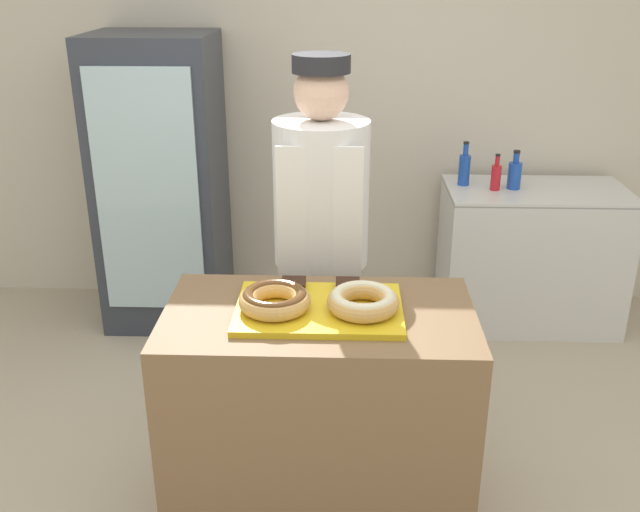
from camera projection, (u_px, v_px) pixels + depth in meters
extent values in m
plane|color=#B7A88E|center=(319.00, 510.00, 2.95)|extent=(14.00, 14.00, 0.00)
cube|color=beige|center=(332.00, 93.00, 4.40)|extent=(8.00, 0.06, 2.70)
cube|color=brown|center=(319.00, 417.00, 2.77)|extent=(1.14, 0.65, 0.92)
cube|color=yellow|center=(319.00, 309.00, 2.59)|extent=(0.60, 0.42, 0.02)
torus|color=tan|center=(275.00, 300.00, 2.55)|extent=(0.26, 0.26, 0.07)
torus|color=brown|center=(275.00, 296.00, 2.55)|extent=(0.23, 0.23, 0.04)
torus|color=tan|center=(363.00, 302.00, 2.54)|extent=(0.26, 0.26, 0.07)
torus|color=beige|center=(363.00, 297.00, 2.54)|extent=(0.23, 0.23, 0.04)
cube|color=black|center=(293.00, 284.00, 2.73)|extent=(0.09, 0.09, 0.03)
cube|color=black|center=(348.00, 285.00, 2.72)|extent=(0.09, 0.09, 0.03)
cylinder|color=#4C4C51|center=(321.00, 343.00, 3.39)|extent=(0.30, 0.30, 0.85)
cylinder|color=white|center=(321.00, 193.00, 3.10)|extent=(0.42, 0.42, 0.64)
cube|color=white|center=(320.00, 298.00, 3.08)|extent=(0.35, 0.02, 1.34)
sphere|color=beige|center=(321.00, 93.00, 2.94)|extent=(0.23, 0.23, 0.23)
cylinder|color=#232328|center=(321.00, 63.00, 2.89)|extent=(0.24, 0.24, 0.07)
cube|color=#333842|center=(162.00, 184.00, 4.27)|extent=(0.70, 0.63, 1.74)
cube|color=silver|center=(147.00, 194.00, 3.95)|extent=(0.58, 0.02, 1.39)
cube|color=silver|center=(530.00, 256.00, 4.36)|extent=(1.06, 0.59, 0.86)
cube|color=gray|center=(538.00, 192.00, 4.21)|extent=(1.06, 0.59, 0.01)
cylinder|color=red|center=(496.00, 178.00, 4.15)|extent=(0.06, 0.06, 0.15)
cylinder|color=red|center=(497.00, 161.00, 4.11)|extent=(0.03, 0.03, 0.06)
cylinder|color=black|center=(498.00, 155.00, 4.10)|extent=(0.03, 0.03, 0.01)
cylinder|color=#1E4CB2|center=(464.00, 170.00, 4.24)|extent=(0.07, 0.07, 0.18)
cylinder|color=#1E4CB2|center=(466.00, 150.00, 4.20)|extent=(0.03, 0.03, 0.07)
cylinder|color=black|center=(466.00, 143.00, 4.18)|extent=(0.03, 0.03, 0.01)
cylinder|color=#1E4CB2|center=(514.00, 176.00, 4.18)|extent=(0.08, 0.08, 0.16)
cylinder|color=#1E4CB2|center=(516.00, 158.00, 4.14)|extent=(0.04, 0.04, 0.06)
cylinder|color=black|center=(517.00, 152.00, 4.12)|extent=(0.04, 0.04, 0.01)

